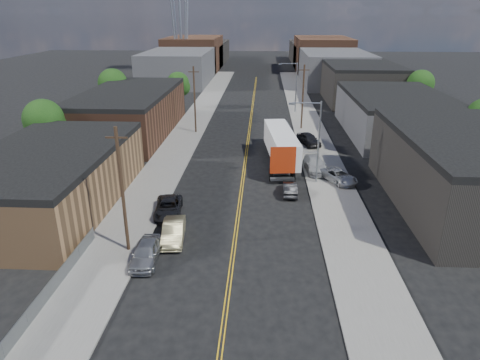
# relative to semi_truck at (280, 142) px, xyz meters

# --- Properties ---
(ground) EXTENTS (260.00, 260.00, 0.00)m
(ground) POSITION_rel_semi_truck_xyz_m (-4.33, 27.47, -2.39)
(ground) COLOR black
(ground) RESTS_ON ground
(centerline) EXTENTS (0.32, 120.00, 0.01)m
(centerline) POSITION_rel_semi_truck_xyz_m (-4.33, 12.47, -2.39)
(centerline) COLOR gold
(centerline) RESTS_ON ground
(sidewalk_left) EXTENTS (5.00, 140.00, 0.15)m
(sidewalk_left) POSITION_rel_semi_truck_xyz_m (-13.83, 12.47, -2.32)
(sidewalk_left) COLOR slate
(sidewalk_left) RESTS_ON ground
(sidewalk_right) EXTENTS (5.00, 140.00, 0.15)m
(sidewalk_right) POSITION_rel_semi_truck_xyz_m (5.17, 12.47, -2.32)
(sidewalk_right) COLOR slate
(sidewalk_right) RESTS_ON ground
(warehouse_tan) EXTENTS (12.00, 22.00, 5.60)m
(warehouse_tan) POSITION_rel_semi_truck_xyz_m (-22.33, -14.53, 0.41)
(warehouse_tan) COLOR olive
(warehouse_tan) RESTS_ON ground
(warehouse_brown) EXTENTS (12.00, 26.00, 6.60)m
(warehouse_brown) POSITION_rel_semi_truck_xyz_m (-22.33, 11.47, 0.91)
(warehouse_brown) COLOR #4F2E1F
(warehouse_brown) RESTS_ON ground
(industrial_right_a) EXTENTS (14.00, 22.00, 7.10)m
(industrial_right_a) POSITION_rel_semi_truck_xyz_m (17.66, -12.53, 1.16)
(industrial_right_a) COLOR black
(industrial_right_a) RESTS_ON ground
(industrial_right_b) EXTENTS (14.00, 24.00, 6.10)m
(industrial_right_b) POSITION_rel_semi_truck_xyz_m (17.67, 13.47, 0.66)
(industrial_right_b) COLOR #3B3B3E
(industrial_right_b) RESTS_ON ground
(industrial_right_c) EXTENTS (14.00, 22.00, 7.60)m
(industrial_right_c) POSITION_rel_semi_truck_xyz_m (17.67, 39.47, 1.41)
(industrial_right_c) COLOR black
(industrial_right_c) RESTS_ON ground
(skyline_left_a) EXTENTS (16.00, 30.00, 8.00)m
(skyline_left_a) POSITION_rel_semi_truck_xyz_m (-24.33, 62.47, 1.61)
(skyline_left_a) COLOR #3B3B3E
(skyline_left_a) RESTS_ON ground
(skyline_right_a) EXTENTS (16.00, 30.00, 8.00)m
(skyline_right_a) POSITION_rel_semi_truck_xyz_m (15.67, 62.47, 1.61)
(skyline_right_a) COLOR #3B3B3E
(skyline_right_a) RESTS_ON ground
(skyline_left_b) EXTENTS (16.00, 26.00, 10.00)m
(skyline_left_b) POSITION_rel_semi_truck_xyz_m (-24.33, 87.47, 2.61)
(skyline_left_b) COLOR #4F2E1F
(skyline_left_b) RESTS_ON ground
(skyline_right_b) EXTENTS (16.00, 26.00, 10.00)m
(skyline_right_b) POSITION_rel_semi_truck_xyz_m (15.67, 87.47, 2.61)
(skyline_right_b) COLOR #4F2E1F
(skyline_right_b) RESTS_ON ground
(skyline_left_c) EXTENTS (16.00, 40.00, 7.00)m
(skyline_left_c) POSITION_rel_semi_truck_xyz_m (-24.33, 107.47, 1.11)
(skyline_left_c) COLOR black
(skyline_left_c) RESTS_ON ground
(skyline_right_c) EXTENTS (16.00, 40.00, 7.00)m
(skyline_right_c) POSITION_rel_semi_truck_xyz_m (15.67, 107.47, 1.11)
(skyline_right_c) COLOR black
(skyline_right_c) RESTS_ON ground
(streetlight_near) EXTENTS (3.39, 0.25, 9.00)m
(streetlight_near) POSITION_rel_semi_truck_xyz_m (3.27, -7.53, 2.93)
(streetlight_near) COLOR gray
(streetlight_near) RESTS_ON ground
(streetlight_far) EXTENTS (3.39, 0.25, 9.00)m
(streetlight_far) POSITION_rel_semi_truck_xyz_m (3.27, 27.47, 2.93)
(streetlight_far) COLOR gray
(streetlight_far) RESTS_ON ground
(utility_pole_left_near) EXTENTS (1.60, 0.26, 10.00)m
(utility_pole_left_near) POSITION_rel_semi_truck_xyz_m (-12.53, -22.53, 2.75)
(utility_pole_left_near) COLOR black
(utility_pole_left_near) RESTS_ON ground
(utility_pole_left_far) EXTENTS (1.60, 0.26, 10.00)m
(utility_pole_left_far) POSITION_rel_semi_truck_xyz_m (-12.53, 12.47, 2.75)
(utility_pole_left_far) COLOR black
(utility_pole_left_far) RESTS_ON ground
(utility_pole_right) EXTENTS (1.60, 0.26, 10.00)m
(utility_pole_right) POSITION_rel_semi_truck_xyz_m (3.87, 15.47, 2.75)
(utility_pole_right) COLOR black
(utility_pole_right) RESTS_ON ground
(chainlink_fence) EXTENTS (0.05, 16.00, 1.22)m
(chainlink_fence) POSITION_rel_semi_truck_xyz_m (-15.83, -29.03, -1.74)
(chainlink_fence) COLOR slate
(chainlink_fence) RESTS_ON ground
(tree_left_near) EXTENTS (4.85, 4.76, 7.91)m
(tree_left_near) POSITION_rel_semi_truck_xyz_m (-28.27, -2.53, 2.78)
(tree_left_near) COLOR black
(tree_left_near) RESTS_ON ground
(tree_left_mid) EXTENTS (5.10, 5.04, 8.37)m
(tree_left_mid) POSITION_rel_semi_truck_xyz_m (-28.27, 22.47, 3.09)
(tree_left_mid) COLOR black
(tree_left_mid) RESTS_ON ground
(tree_left_far) EXTENTS (4.35, 4.20, 6.97)m
(tree_left_far) POSITION_rel_semi_truck_xyz_m (-18.27, 29.47, 2.17)
(tree_left_far) COLOR black
(tree_left_far) RESTS_ON ground
(tree_right_far) EXTENTS (4.85, 4.76, 7.91)m
(tree_right_far) POSITION_rel_semi_truck_xyz_m (25.73, 27.47, 2.78)
(tree_right_far) COLOR black
(tree_right_far) RESTS_ON ground
(semi_truck) EXTENTS (4.07, 16.28, 4.20)m
(semi_truck) POSITION_rel_semi_truck_xyz_m (0.00, 0.00, 0.00)
(semi_truck) COLOR silver
(semi_truck) RESTS_ON ground
(car_left_a) EXTENTS (2.03, 4.74, 1.60)m
(car_left_a) POSITION_rel_semi_truck_xyz_m (-10.73, -24.00, -1.59)
(car_left_a) COLOR #929396
(car_left_a) RESTS_ON ground
(car_left_b) EXTENTS (2.17, 4.94, 1.58)m
(car_left_b) POSITION_rel_semi_truck_xyz_m (-9.33, -20.65, -1.60)
(car_left_b) COLOR #8F865E
(car_left_b) RESTS_ON ground
(car_left_c) EXTENTS (3.04, 5.43, 1.43)m
(car_left_c) POSITION_rel_semi_truck_xyz_m (-10.73, -16.03, -1.68)
(car_left_c) COLOR black
(car_left_c) RESTS_ON ground
(car_right_oncoming) EXTENTS (1.46, 4.05, 1.33)m
(car_right_oncoming) POSITION_rel_semi_truck_xyz_m (0.67, -10.69, -1.73)
(car_right_oncoming) COLOR black
(car_right_oncoming) RESTS_ON ground
(car_right_lot_a) EXTENTS (4.31, 5.35, 1.35)m
(car_right_lot_a) POSITION_rel_semi_truck_xyz_m (6.10, -7.31, -1.57)
(car_right_lot_a) COLOR #AEAFB3
(car_right_lot_a) RESTS_ON sidewalk_right
(car_right_lot_b) EXTENTS (2.71, 5.61, 1.57)m
(car_right_lot_b) POSITION_rel_semi_truck_xyz_m (3.94, -3.99, -1.46)
(car_right_lot_b) COLOR #B3B3B3
(car_right_lot_b) RESTS_ON sidewalk_right
(car_right_lot_c) EXTENTS (3.55, 5.22, 1.65)m
(car_right_lot_c) POSITION_rel_semi_truck_xyz_m (4.17, 6.39, -1.42)
(car_right_lot_c) COLOR black
(car_right_lot_c) RESTS_ON sidewalk_right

